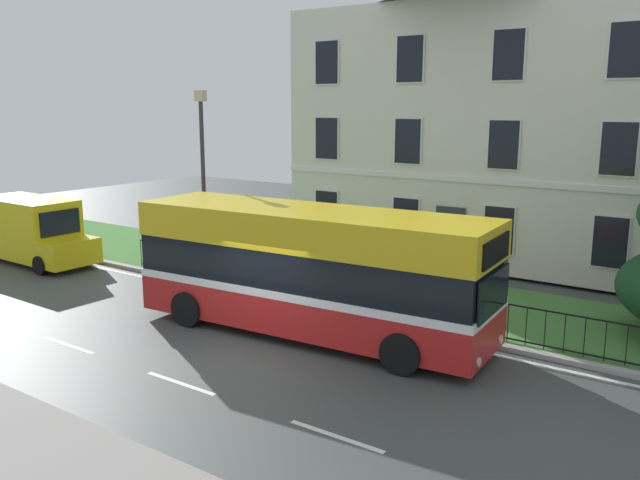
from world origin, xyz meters
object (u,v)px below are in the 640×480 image
(white_panel_van, at_px, (33,230))
(street_lamp_post, at_px, (203,170))
(single_decker_bus, at_px, (310,270))
(litter_bin, at_px, (300,271))
(georgian_townhouse, at_px, (510,101))

(white_panel_van, distance_m, street_lamp_post, 7.52)
(single_decker_bus, xyz_separation_m, litter_bin, (-2.43, 2.78, -0.98))
(litter_bin, bearing_deg, single_decker_bus, -48.91)
(single_decker_bus, xyz_separation_m, street_lamp_post, (-6.39, 2.68, 1.98))
(single_decker_bus, xyz_separation_m, white_panel_van, (-13.13, 0.43, -0.48))
(georgian_townhouse, height_order, single_decker_bus, georgian_townhouse)
(single_decker_bus, bearing_deg, litter_bin, 127.33)
(white_panel_van, distance_m, litter_bin, 10.97)
(single_decker_bus, height_order, street_lamp_post, street_lamp_post)
(street_lamp_post, bearing_deg, white_panel_van, -161.53)
(georgian_townhouse, xyz_separation_m, street_lamp_post, (-6.61, -10.83, -2.29))
(white_panel_van, relative_size, street_lamp_post, 0.84)
(street_lamp_post, distance_m, litter_bin, 4.94)
(white_panel_van, height_order, litter_bin, white_panel_van)
(georgian_townhouse, distance_m, street_lamp_post, 12.89)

